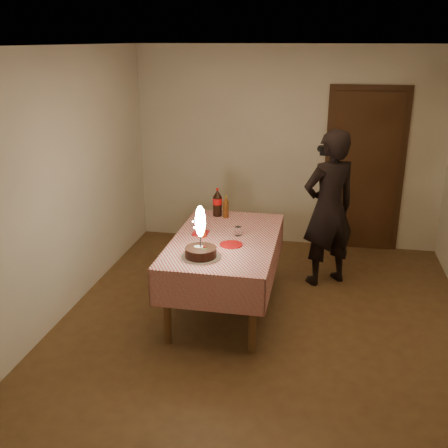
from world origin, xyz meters
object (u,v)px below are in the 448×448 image
(clear_cup, at_px, (238,231))
(red_plate, at_px, (231,244))
(dining_table, at_px, (225,248))
(photographer, at_px, (329,209))
(cola_bottle, at_px, (217,203))
(birthday_cake, at_px, (201,245))
(amber_bottle_left, at_px, (226,207))
(red_cup, at_px, (202,232))

(clear_cup, bearing_deg, red_plate, -94.85)
(dining_table, xyz_separation_m, photographer, (1.00, 0.85, 0.21))
(cola_bottle, bearing_deg, photographer, 8.21)
(clear_cup, height_order, photographer, photographer)
(birthday_cake, height_order, cola_bottle, birthday_cake)
(red_plate, distance_m, photographer, 1.37)
(birthday_cake, xyz_separation_m, cola_bottle, (-0.09, 1.19, 0.04))
(birthday_cake, distance_m, amber_bottle_left, 1.15)
(cola_bottle, distance_m, amber_bottle_left, 0.11)
(red_plate, height_order, photographer, photographer)
(dining_table, height_order, cola_bottle, cola_bottle)
(clear_cup, xyz_separation_m, cola_bottle, (-0.33, 0.57, 0.11))
(cola_bottle, xyz_separation_m, photographer, (1.22, 0.18, -0.05))
(dining_table, xyz_separation_m, clear_cup, (0.11, 0.11, 0.15))
(red_plate, bearing_deg, photographer, 48.13)
(cola_bottle, height_order, amber_bottle_left, cola_bottle)
(red_plate, relative_size, clear_cup, 2.44)
(red_cup, height_order, clear_cup, red_cup)
(amber_bottle_left, bearing_deg, dining_table, -79.89)
(red_cup, bearing_deg, photographer, 35.03)
(amber_bottle_left, bearing_deg, red_plate, -75.60)
(birthday_cake, xyz_separation_m, photographer, (1.13, 1.36, -0.01))
(dining_table, distance_m, clear_cup, 0.22)
(cola_bottle, bearing_deg, dining_table, -72.33)
(dining_table, relative_size, amber_bottle_left, 6.75)
(birthday_cake, distance_m, clear_cup, 0.66)
(cola_bottle, relative_size, amber_bottle_left, 1.25)
(red_cup, distance_m, clear_cup, 0.36)
(amber_bottle_left, bearing_deg, red_cup, -100.10)
(birthday_cake, distance_m, cola_bottle, 1.19)
(clear_cup, relative_size, amber_bottle_left, 0.35)
(dining_table, xyz_separation_m, cola_bottle, (-0.22, 0.68, 0.26))
(red_plate, distance_m, amber_bottle_left, 0.84)
(red_plate, bearing_deg, red_cup, 154.69)
(birthday_cake, distance_m, red_cup, 0.51)
(photographer, bearing_deg, amber_bottle_left, -169.17)
(clear_cup, height_order, amber_bottle_left, amber_bottle_left)
(dining_table, height_order, photographer, photographer)
(red_cup, bearing_deg, cola_bottle, 88.84)
(red_cup, relative_size, clear_cup, 1.11)
(red_plate, xyz_separation_m, cola_bottle, (-0.31, 0.84, 0.15))
(birthday_cake, relative_size, red_cup, 4.87)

